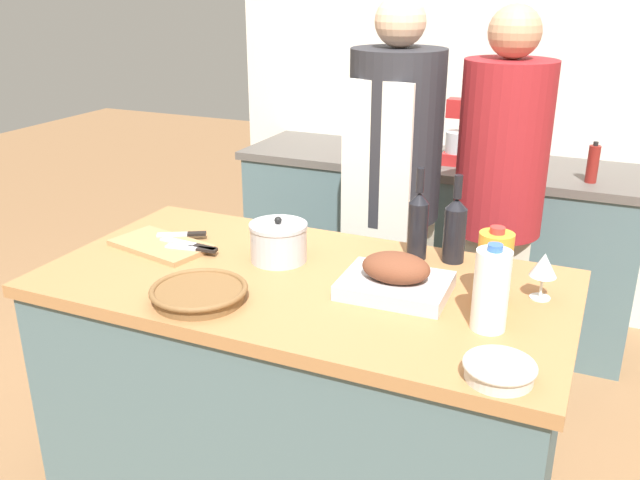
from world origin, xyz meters
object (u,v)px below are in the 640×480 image
knife_paring (183,234)px  juice_jug (494,268)px  roasting_pan (396,278)px  knife_bread (193,248)px  wine_bottle_dark (418,223)px  knife_chef (190,245)px  wine_glass_left (544,266)px  stand_mixer (464,138)px  wicker_basket (199,293)px  condiment_bottle_tall (502,159)px  person_cook_guest (498,202)px  milk_jug (491,290)px  wine_bottle_green (455,228)px  condiment_bottle_short (353,141)px  stock_pot (279,242)px  condiment_bottle_extra (593,164)px  person_cook_aproned (394,189)px  cutting_board (161,245)px  mixing_bowl (499,370)px

knife_paring → juice_jug: bearing=-3.2°
roasting_pan → knife_bread: (-0.70, 0.01, -0.03)m
wine_bottle_dark → knife_chef: bearing=-160.8°
juice_jug → wine_glass_left: juice_jug is taller
stand_mixer → knife_bread: bearing=-109.9°
wicker_basket → condiment_bottle_tall: 1.81m
knife_chef → person_cook_guest: (0.86, 0.85, 0.01)m
milk_jug → knife_paring: (-1.10, 0.22, -0.09)m
wine_bottle_green → knife_chef: 0.87m
milk_jug → condiment_bottle_short: milk_jug is taller
stock_pot → wine_bottle_dark: bearing=26.5°
condiment_bottle_tall → knife_chef: bearing=-118.7°
wine_glass_left → condiment_bottle_extra: (0.05, 1.31, -0.01)m
wine_bottle_green → wine_bottle_dark: size_ratio=0.95×
juice_jug → person_cook_guest: person_cook_guest is taller
stock_pot → knife_paring: bearing=176.0°
milk_jug → knife_bread: size_ratio=1.30×
knife_chef → roasting_pan: bearing=-2.9°
knife_bread → condiment_bottle_extra: bearing=51.4°
stand_mixer → person_cook_aproned: (-0.13, -0.67, -0.09)m
wine_glass_left → person_cook_aproned: 0.99m
roasting_pan → person_cook_aproned: size_ratio=0.19×
person_cook_aproned → condiment_bottle_tall: bearing=68.1°
stand_mixer → wine_bottle_dark: bearing=-83.8°
condiment_bottle_short → knife_chef: bearing=-90.8°
wine_glass_left → knife_bread: wine_glass_left is taller
stock_pot → person_cook_aproned: size_ratio=0.11×
wicker_basket → stand_mixer: 1.83m
milk_jug → condiment_bottle_extra: milk_jug is taller
roasting_pan → stock_pot: bearing=168.7°
stock_pot → milk_jug: (0.71, -0.19, 0.05)m
stand_mixer → condiment_bottle_extra: 0.61m
knife_chef → person_cook_aproned: bearing=61.5°
wicker_basket → knife_chef: size_ratio=1.23×
wicker_basket → knife_paring: bearing=129.7°
wine_bottle_dark → knife_chef: wine_bottle_dark is taller
condiment_bottle_short → knife_bread: bearing=-89.7°
wine_glass_left → condiment_bottle_short: bearing=129.3°
milk_jug → stock_pot: bearing=165.1°
wine_glass_left → condiment_bottle_short: size_ratio=0.82×
wine_glass_left → knife_bread: (-1.09, -0.12, -0.08)m
condiment_bottle_short → condiment_bottle_tall: bearing=-1.6°
knife_bread → person_cook_aproned: bearing=63.7°
wicker_basket → knife_bread: wicker_basket is taller
condiment_bottle_short → cutting_board: bearing=-94.9°
knife_paring → condiment_bottle_short: 1.37m
knife_bread → roasting_pan: bearing=-1.0°
mixing_bowl → juice_jug: 0.41m
cutting_board → knife_bread: knife_bread is taller
mixing_bowl → wine_bottle_dark: 0.73m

